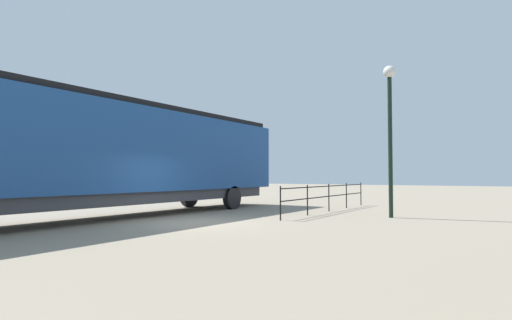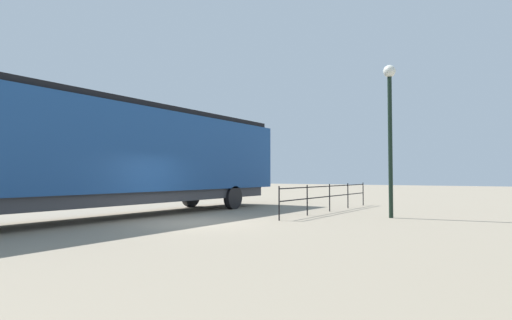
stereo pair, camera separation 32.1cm
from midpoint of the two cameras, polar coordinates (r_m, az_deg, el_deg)
name	(u,v)px [view 1 (the left image)]	position (r m, az deg, el deg)	size (l,w,h in m)	color
ground_plane	(195,223)	(14.35, -9.05, -8.53)	(120.00, 120.00, 0.00)	gray
locomotive	(127,154)	(16.98, -17.83, 0.83)	(3.00, 17.72, 4.39)	navy
lamp_post	(390,115)	(16.71, 17.43, 5.97)	(0.47, 0.47, 5.83)	black
platform_fence	(329,193)	(18.84, 9.52, -4.56)	(0.05, 9.00, 1.22)	black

